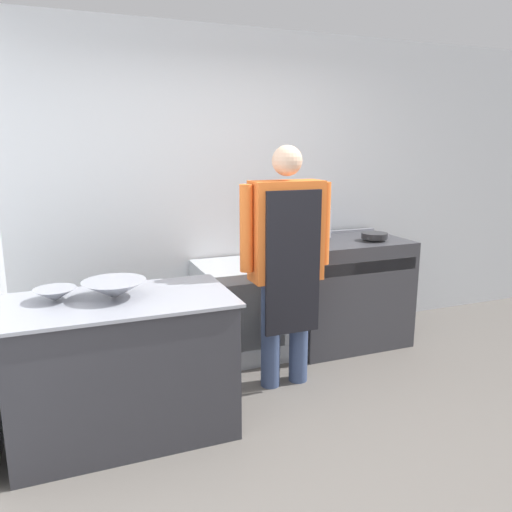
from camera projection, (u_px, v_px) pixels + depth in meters
The scene contains 10 objects.
ground_plane at pixel (308, 455), 2.87m from camera, with size 14.00×14.00×0.00m, color #5B5651.
wall_back at pixel (212, 192), 4.27m from camera, with size 8.00×0.05×2.70m.
prep_counter at pixel (123, 367), 3.03m from camera, with size 1.32×0.73×0.86m.
stove at pixel (344, 291), 4.46m from camera, with size 1.03×0.71×0.96m.
fridge_unit at pixel (239, 310), 4.18m from camera, with size 0.67×0.64×0.78m.
person_cook at pixel (286, 252), 3.53m from camera, with size 0.69×0.24×1.75m.
mixing_bowl at pixel (114, 289), 2.94m from camera, with size 0.38×0.38×0.11m.
small_bowl at pixel (55, 295), 2.89m from camera, with size 0.24×0.24×0.07m.
stock_pot at pixel (316, 221), 4.35m from camera, with size 0.26×0.26×0.28m.
saute_pan at pixel (374, 236), 4.31m from camera, with size 0.23×0.23×0.05m.
Camera 1 is at (-1.21, -2.27, 1.75)m, focal length 35.00 mm.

